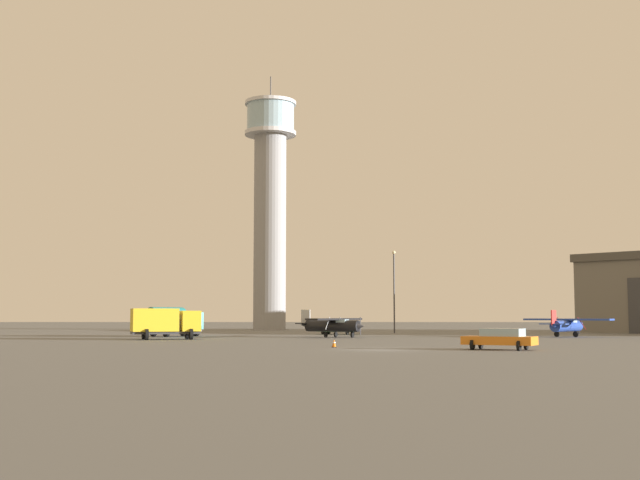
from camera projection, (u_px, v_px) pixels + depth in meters
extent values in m
plane|color=#60605E|center=(381.00, 349.00, 53.41)|extent=(400.00, 400.00, 0.00)
cylinder|color=gray|center=(270.00, 232.00, 124.46)|extent=(4.93, 4.93, 29.79)
cylinder|color=silver|center=(270.00, 134.00, 125.85)|extent=(7.90, 7.90, 0.60)
cylinder|color=#99B7C6|center=(270.00, 118.00, 126.07)|extent=(7.27, 7.27, 4.20)
cylinder|color=silver|center=(271.00, 103.00, 126.28)|extent=(7.90, 7.90, 0.50)
cylinder|color=#38383D|center=(271.00, 89.00, 126.49)|extent=(0.16, 0.16, 4.00)
cylinder|color=black|center=(332.00, 326.00, 81.80)|extent=(5.65, 3.85, 1.16)
cone|color=#38383D|center=(360.00, 326.00, 80.25)|extent=(1.13, 1.12, 0.81)
cube|color=#38383D|center=(360.00, 326.00, 80.25)|extent=(0.09, 0.11, 1.77)
cube|color=black|center=(335.00, 319.00, 81.73)|extent=(5.77, 8.83, 0.19)
cylinder|color=#B7BABF|center=(328.00, 323.00, 80.40)|extent=(0.51, 0.84, 1.27)
cylinder|color=#B7BABF|center=(342.00, 323.00, 82.98)|extent=(0.51, 0.84, 1.27)
cube|color=#99B7C6|center=(342.00, 323.00, 81.28)|extent=(1.35, 1.31, 0.65)
cone|color=black|center=(306.00, 325.00, 83.37)|extent=(1.56, 1.39, 0.87)
cube|color=#B7BABF|center=(306.00, 317.00, 83.44)|extent=(0.95, 0.60, 1.59)
cube|color=black|center=(306.00, 323.00, 83.38)|extent=(2.10, 2.85, 0.09)
cylinder|color=black|center=(352.00, 335.00, 80.62)|extent=(0.41, 0.56, 0.56)
cylinder|color=black|center=(326.00, 335.00, 80.93)|extent=(0.41, 0.56, 0.56)
cylinder|color=black|center=(336.00, 334.00, 82.71)|extent=(0.41, 0.56, 0.56)
cylinder|color=#2847A8|center=(567.00, 326.00, 82.94)|extent=(4.49, 5.13, 1.13)
cone|color=#38383D|center=(579.00, 326.00, 85.28)|extent=(1.13, 1.14, 0.79)
cube|color=#38383D|center=(579.00, 326.00, 85.28)|extent=(0.11, 0.10, 1.74)
cube|color=#2847A8|center=(568.00, 319.00, 83.21)|extent=(7.93, 6.85, 0.18)
cylinder|color=red|center=(582.00, 323.00, 82.23)|extent=(0.74, 0.63, 1.24)
cylinder|color=red|center=(554.00, 323.00, 84.11)|extent=(0.74, 0.63, 1.24)
cube|color=#99B7C6|center=(571.00, 323.00, 83.80)|extent=(1.34, 1.35, 0.64)
cone|color=#2847A8|center=(554.00, 325.00, 80.61)|extent=(1.47, 1.53, 0.85)
cube|color=red|center=(554.00, 318.00, 80.67)|extent=(0.72, 0.85, 1.55)
cube|color=#2847A8|center=(554.00, 324.00, 80.62)|extent=(2.64, 2.37, 0.09)
cylinder|color=black|center=(576.00, 334.00, 84.53)|extent=(0.52, 0.46, 0.55)
cylinder|color=black|center=(576.00, 334.00, 82.08)|extent=(0.52, 0.46, 0.55)
cylinder|color=black|center=(557.00, 334.00, 83.37)|extent=(0.52, 0.46, 0.55)
cube|color=#38383D|center=(166.00, 333.00, 74.44)|extent=(6.38, 3.84, 0.24)
cube|color=gold|center=(190.00, 321.00, 75.26)|extent=(2.40, 2.76, 1.88)
cube|color=#99B7C6|center=(198.00, 317.00, 75.56)|extent=(0.75, 1.88, 0.94)
cube|color=gold|center=(155.00, 320.00, 74.21)|extent=(4.65, 3.58, 2.07)
cylinder|color=black|center=(187.00, 334.00, 76.12)|extent=(0.60, 1.03, 1.00)
cylinder|color=black|center=(191.00, 334.00, 74.16)|extent=(0.60, 1.03, 1.00)
cylinder|color=black|center=(144.00, 334.00, 74.80)|extent=(0.60, 1.03, 1.00)
cylinder|color=black|center=(147.00, 334.00, 72.84)|extent=(0.60, 1.03, 1.00)
cube|color=#38383D|center=(174.00, 330.00, 84.88)|extent=(5.48, 5.53, 0.24)
cube|color=teal|center=(190.00, 321.00, 86.42)|extent=(2.97, 2.95, 1.77)
cube|color=#99B7C6|center=(196.00, 317.00, 86.98)|extent=(1.63, 1.59, 0.88)
cylinder|color=teal|center=(166.00, 318.00, 84.33)|extent=(4.31, 4.34, 2.30)
cylinder|color=black|center=(183.00, 331.00, 87.10)|extent=(0.91, 0.90, 1.00)
cylinder|color=black|center=(196.00, 332.00, 85.46)|extent=(0.91, 0.90, 1.00)
cylinder|color=black|center=(153.00, 332.00, 84.49)|extent=(0.91, 0.90, 1.00)
cylinder|color=black|center=(166.00, 332.00, 82.85)|extent=(0.91, 0.90, 1.00)
cube|color=#287A42|center=(338.00, 329.00, 93.34)|extent=(4.89, 3.49, 0.55)
cube|color=#99B7C6|center=(336.00, 325.00, 93.48)|extent=(2.98, 2.48, 0.50)
cylinder|color=black|center=(353.00, 332.00, 93.38)|extent=(0.43, 0.65, 0.64)
cylinder|color=black|center=(347.00, 332.00, 91.95)|extent=(0.43, 0.65, 0.64)
cylinder|color=black|center=(329.00, 331.00, 94.67)|extent=(0.43, 0.65, 0.64)
cylinder|color=black|center=(323.00, 332.00, 93.24)|extent=(0.43, 0.65, 0.64)
cube|color=orange|center=(499.00, 341.00, 52.65)|extent=(4.92, 3.82, 0.55)
cube|color=#99B7C6|center=(503.00, 332.00, 52.59)|extent=(3.06, 2.70, 0.50)
cylinder|color=black|center=(472.00, 345.00, 52.60)|extent=(0.46, 0.65, 0.64)
cylinder|color=black|center=(481.00, 344.00, 54.11)|extent=(0.46, 0.65, 0.64)
cylinder|color=black|center=(519.00, 346.00, 51.14)|extent=(0.46, 0.65, 0.64)
cylinder|color=black|center=(526.00, 345.00, 52.65)|extent=(0.46, 0.65, 0.64)
cylinder|color=#38383D|center=(394.00, 294.00, 100.48)|extent=(0.18, 0.18, 9.71)
sphere|color=#F9E5B2|center=(394.00, 252.00, 100.94)|extent=(0.44, 0.44, 0.44)
cube|color=black|center=(334.00, 347.00, 56.56)|extent=(0.36, 0.36, 0.04)
cone|color=orange|center=(334.00, 343.00, 56.59)|extent=(0.30, 0.30, 0.53)
cylinder|color=white|center=(334.00, 343.00, 56.59)|extent=(0.21, 0.21, 0.08)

